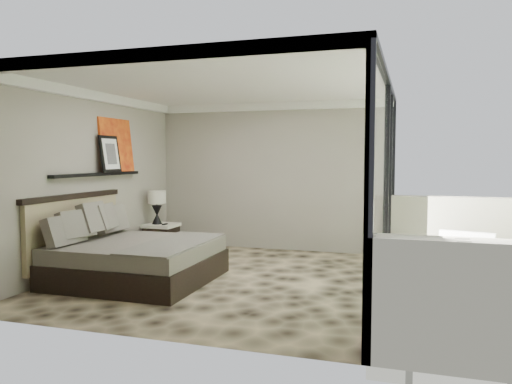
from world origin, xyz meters
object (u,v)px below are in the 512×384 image
(nightstand, at_px, (161,236))
(lounger, at_px, (457,268))
(table_lamp, at_px, (157,203))
(bed, at_px, (131,256))

(nightstand, relative_size, lounger, 0.32)
(table_lamp, bearing_deg, nightstand, 41.98)
(lounger, bearing_deg, bed, -148.78)
(table_lamp, xyz_separation_m, lounger, (5.20, -0.79, -0.72))
(bed, relative_size, table_lamp, 3.40)
(table_lamp, bearing_deg, bed, -71.13)
(bed, xyz_separation_m, table_lamp, (-0.71, 2.09, 0.57))
(bed, distance_m, nightstand, 2.24)
(bed, bearing_deg, table_lamp, 108.87)
(bed, relative_size, nightstand, 3.78)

